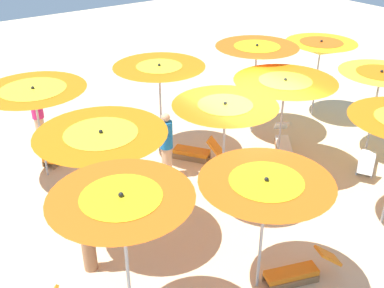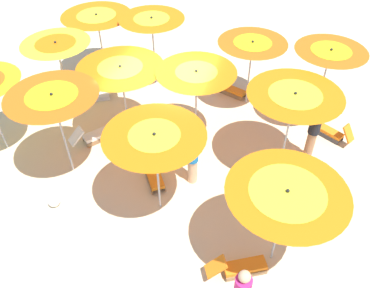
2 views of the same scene
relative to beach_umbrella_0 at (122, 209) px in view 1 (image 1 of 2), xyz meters
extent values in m
cube|color=beige|center=(-4.05, -1.93, -2.26)|extent=(37.85, 37.85, 0.04)
cylinder|color=#B2B2B7|center=(0.00, 0.00, -1.13)|extent=(0.05, 0.05, 2.23)
cone|color=orange|center=(0.00, 0.00, -0.01)|extent=(1.93, 1.93, 0.42)
cone|color=yellow|center=(0.00, 0.00, 0.09)|extent=(1.07, 1.07, 0.23)
sphere|color=black|center=(0.00, 0.00, 0.23)|extent=(0.07, 0.07, 0.07)
cylinder|color=#B2B2B7|center=(-2.14, 0.46, -1.27)|extent=(0.05, 0.05, 1.94)
cone|color=orange|center=(-2.14, 0.46, -0.30)|extent=(2.05, 2.05, 0.33)
cone|color=yellow|center=(-2.14, 0.46, -0.22)|extent=(1.12, 1.12, 0.18)
sphere|color=black|center=(-2.14, 0.46, -0.10)|extent=(0.07, 0.07, 0.07)
cylinder|color=#B2B2B7|center=(-0.69, -2.06, -1.18)|extent=(0.05, 0.05, 2.11)
cone|color=orange|center=(-0.69, -2.06, -0.13)|extent=(2.28, 2.28, 0.34)
cone|color=yellow|center=(-0.69, -2.06, -0.05)|extent=(1.26, 1.26, 0.19)
sphere|color=black|center=(-0.69, -2.06, 0.07)|extent=(0.07, 0.07, 0.07)
cylinder|color=#B2B2B7|center=(-3.18, -1.79, -1.21)|extent=(0.05, 0.05, 2.07)
cone|color=orange|center=(-3.18, -1.79, -0.17)|extent=(2.08, 2.08, 0.41)
cone|color=yellow|center=(-3.18, -1.79, -0.07)|extent=(1.07, 1.07, 0.21)
sphere|color=black|center=(-3.18, -1.79, 0.06)|extent=(0.07, 0.07, 0.07)
cylinder|color=#B2B2B7|center=(-5.13, -2.10, -1.23)|extent=(0.05, 0.05, 2.03)
cone|color=orange|center=(-5.13, -2.10, -0.21)|extent=(2.29, 2.29, 0.41)
cone|color=yellow|center=(-5.13, -2.10, -0.10)|extent=(1.17, 1.17, 0.21)
sphere|color=black|center=(-5.13, -2.10, 0.03)|extent=(0.07, 0.07, 0.07)
cylinder|color=#B2B2B7|center=(-7.53, -1.33, -1.25)|extent=(0.05, 0.05, 1.99)
cone|color=yellow|center=(-7.53, -1.33, -0.25)|extent=(1.99, 1.99, 0.32)
cone|color=orange|center=(-7.53, -1.33, -0.18)|extent=(1.17, 1.17, 0.19)
sphere|color=black|center=(-7.53, -1.33, -0.06)|extent=(0.07, 0.07, 0.07)
cylinder|color=#B2B2B7|center=(-0.50, -5.01, -1.25)|extent=(0.05, 0.05, 1.97)
cone|color=orange|center=(-0.50, -5.01, -0.27)|extent=(2.29, 2.29, 0.39)
cone|color=yellow|center=(-0.50, -5.01, -0.19)|extent=(1.41, 1.41, 0.24)
sphere|color=black|center=(-0.50, -5.01, -0.04)|extent=(0.07, 0.07, 0.07)
cylinder|color=#B2B2B7|center=(-3.30, -4.39, -1.18)|extent=(0.05, 0.05, 2.12)
cone|color=orange|center=(-3.30, -4.39, -0.12)|extent=(2.18, 2.18, 0.35)
cone|color=yellow|center=(-3.30, -4.39, -0.03)|extent=(1.09, 1.09, 0.18)
sphere|color=black|center=(-3.30, -4.39, 0.08)|extent=(0.07, 0.07, 0.07)
cylinder|color=#B2B2B7|center=(-5.95, -3.93, -1.11)|extent=(0.05, 0.05, 2.26)
cone|color=orange|center=(-5.95, -3.93, 0.02)|extent=(2.15, 2.15, 0.31)
cone|color=yellow|center=(-5.95, -3.93, 0.10)|extent=(1.19, 1.19, 0.17)
sphere|color=black|center=(-5.95, -3.93, 0.21)|extent=(0.07, 0.07, 0.07)
cylinder|color=#B2B2B7|center=(-8.18, -3.70, -1.23)|extent=(0.05, 0.05, 2.02)
cone|color=yellow|center=(-8.18, -3.70, -0.22)|extent=(1.98, 1.98, 0.37)
cone|color=orange|center=(-8.18, -3.70, -0.14)|extent=(1.21, 1.21, 0.22)
sphere|color=black|center=(-8.18, -3.70, 0.00)|extent=(0.07, 0.07, 0.07)
cube|color=olive|center=(-5.97, -2.47, -2.17)|extent=(0.62, 0.77, 0.14)
cube|color=olive|center=(-5.70, -2.68, -2.17)|extent=(0.62, 0.77, 0.14)
cube|color=white|center=(-5.83, -2.57, -2.05)|extent=(0.85, 0.95, 0.10)
cube|color=white|center=(-6.25, -3.10, -1.82)|extent=(0.53, 0.54, 0.39)
cube|color=olive|center=(-3.58, -3.58, -2.17)|extent=(0.54, 0.75, 0.14)
cube|color=olive|center=(-3.86, -3.77, -2.17)|extent=(0.54, 0.75, 0.14)
cube|color=orange|center=(-3.72, -3.68, -2.05)|extent=(0.79, 0.92, 0.10)
cube|color=orange|center=(-4.07, -3.18, -1.81)|extent=(0.49, 0.49, 0.42)
cube|color=silver|center=(-6.81, -1.00, -2.17)|extent=(0.81, 0.49, 0.14)
cube|color=silver|center=(-6.99, -0.70, -2.17)|extent=(0.81, 0.49, 0.14)
cube|color=white|center=(-6.90, -0.85, -2.05)|extent=(0.96, 0.75, 0.10)
cube|color=white|center=(-6.37, -0.54, -1.81)|extent=(0.47, 0.47, 0.40)
cube|color=olive|center=(-1.06, -5.36, -2.17)|extent=(0.80, 0.47, 0.14)
cube|color=olive|center=(-0.92, -5.63, -2.17)|extent=(0.80, 0.47, 0.14)
cube|color=orange|center=(-0.99, -5.50, -2.05)|extent=(0.93, 0.70, 0.10)
cube|color=orange|center=(-1.55, -5.81, -1.84)|extent=(0.51, 0.47, 0.35)
cube|color=olive|center=(-2.62, 0.86, -2.17)|extent=(0.89, 0.34, 0.14)
cube|color=olive|center=(-2.72, 0.59, -2.17)|extent=(0.89, 0.34, 0.14)
cube|color=orange|center=(-2.67, 0.72, -2.05)|extent=(0.97, 0.57, 0.10)
cube|color=orange|center=(-3.30, 0.94, -1.84)|extent=(0.52, 0.41, 0.36)
cylinder|color=#D8A87F|center=(-0.92, -6.53, -1.84)|extent=(0.24, 0.24, 0.79)
cylinder|color=#D82672|center=(-0.92, -6.53, -1.10)|extent=(0.30, 0.30, 0.69)
sphere|color=#D8A87F|center=(-0.92, -6.53, -0.65)|extent=(0.21, 0.21, 0.21)
cylinder|color=#A3704C|center=(-0.03, -1.55, -1.81)|extent=(0.24, 0.24, 0.86)
cylinder|color=black|center=(-0.03, -1.55, -1.00)|extent=(0.30, 0.30, 0.75)
sphere|color=#A3704C|center=(-0.03, -1.55, -0.51)|extent=(0.23, 0.23, 0.23)
cylinder|color=#D8A87F|center=(-2.79, -3.36, -1.87)|extent=(0.24, 0.24, 0.74)
cylinder|color=#1972BF|center=(-2.79, -3.36, -1.17)|extent=(0.30, 0.30, 0.65)
sphere|color=#D8A87F|center=(-2.79, -3.36, -0.74)|extent=(0.20, 0.20, 0.20)
sphere|color=white|center=(-5.77, -5.13, -2.10)|extent=(0.29, 0.29, 0.29)
camera|label=1|loc=(2.07, 4.46, 3.60)|focal=43.07mm
camera|label=2|loc=(-0.80, -9.88, 5.28)|focal=36.36mm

